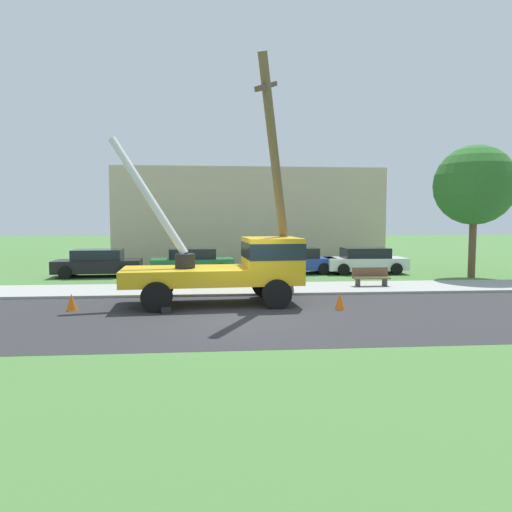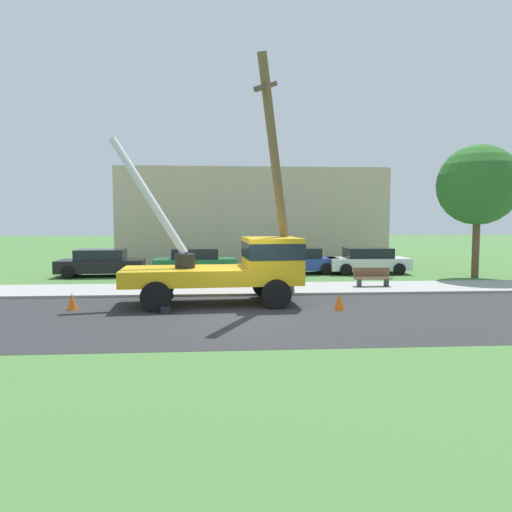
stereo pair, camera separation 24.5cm
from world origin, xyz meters
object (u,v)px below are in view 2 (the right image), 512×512
Objects in this scene: leaning_utility_pole at (277,181)px; park_bench at (372,278)px; traffic_cone_ahead at (339,301)px; traffic_cone_behind at (72,302)px; roadside_tree_near at (478,185)px; parked_sedan_black at (101,263)px; parked_sedan_white at (368,261)px; parked_sedan_green at (195,261)px; parked_sedan_blue at (297,261)px; utility_truck at (236,264)px.

leaning_utility_pole reaches higher than park_bench.
traffic_cone_ahead is 5.34m from park_bench.
traffic_cone_behind is 0.08× the size of roadside_tree_near.
parked_sedan_white is (14.41, 0.22, 0.00)m from parked_sedan_black.
roadside_tree_near reaches higher than parked_sedan_white.
parked_sedan_green is 1.02× the size of parked_sedan_blue.
parked_sedan_blue is 0.66× the size of roadside_tree_near.
parked_sedan_blue is (2.13, 8.68, -3.67)m from leaning_utility_pole.
park_bench is (-1.53, -5.51, -0.25)m from parked_sedan_white.
leaning_utility_pole is (1.53, 0.34, 2.97)m from utility_truck.
roadside_tree_near is (10.92, 6.08, 0.33)m from leaning_utility_pole.
roadside_tree_near is at bearing 22.04° from traffic_cone_behind.
parked_sedan_green is at bearing 178.48° from parked_sedan_white.
roadside_tree_near reaches higher than park_bench.
leaning_utility_pole is at bearing -147.62° from park_bench.
leaning_utility_pole is 1.91× the size of parked_sedan_black.
traffic_cone_ahead is 0.13× the size of parked_sedan_white.
traffic_cone_ahead is 0.08× the size of roadside_tree_near.
leaning_utility_pole is at bearing -67.93° from parked_sedan_green.
utility_truck is 1.53× the size of parked_sedan_green.
traffic_cone_behind is at bearing -171.30° from utility_truck.
traffic_cone_behind is (-8.87, 0.62, 0.00)m from traffic_cone_ahead.
park_bench is (11.49, 4.03, 0.18)m from traffic_cone_behind.
utility_truck reaches higher than parked_sedan_green.
parked_sedan_blue is at bearing 67.91° from utility_truck.
utility_truck is at bearing -112.09° from parked_sedan_blue.
utility_truck is 11.55m from parked_sedan_white.
parked_sedan_blue is at bearing 163.50° from roadside_tree_near.
parked_sedan_green is at bearing 102.40° from utility_truck.
leaning_utility_pole is 12.50m from roadside_tree_near.
parked_sedan_green reaches higher than park_bench.
park_bench is at bearing 19.32° from traffic_cone_behind.
utility_truck is 9.20m from parked_sedan_green.
park_bench reaches higher than traffic_cone_behind.
roadside_tree_near is (17.91, 7.25, 4.43)m from traffic_cone_behind.
utility_truck is 1.54× the size of parked_sedan_black.
traffic_cone_behind is 0.35× the size of park_bench.
leaning_utility_pole is 1.94× the size of parked_sedan_white.
parked_sedan_blue is (3.66, 9.02, -0.70)m from utility_truck.
parked_sedan_black reaches higher than traffic_cone_behind.
traffic_cone_ahead is 10.48m from parked_sedan_blue.
leaning_utility_pole is 10.95m from parked_sedan_white.
roadside_tree_near is (6.42, 3.22, 4.25)m from park_bench.
leaning_utility_pole is at bearing 9.52° from traffic_cone_behind.
parked_sedan_black is 4.90m from parked_sedan_green.
traffic_cone_behind is 12.18m from park_bench.
parked_sedan_green is at bearing 5.52° from parked_sedan_black.
parked_sedan_white is at bearing 36.24° from traffic_cone_behind.
utility_truck is at bearing -130.96° from parked_sedan_white.
park_bench is (2.37, -5.82, -0.25)m from parked_sedan_blue.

